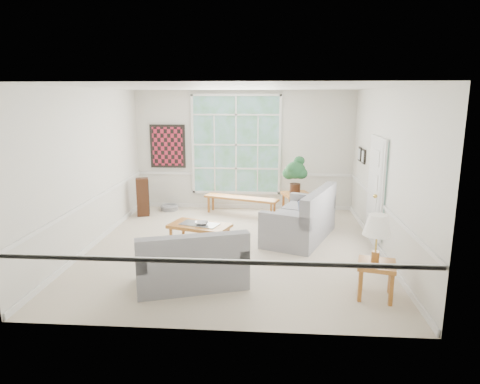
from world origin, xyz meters
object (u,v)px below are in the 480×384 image
at_px(loveseat_front, 191,257).
at_px(end_table, 296,206).
at_px(coffee_table, 200,235).
at_px(side_table, 376,280).
at_px(loveseat_right, 300,213).

distance_m(loveseat_front, end_table, 4.25).
distance_m(coffee_table, side_table, 3.51).
bearing_deg(end_table, loveseat_front, -115.35).
relative_size(loveseat_right, side_table, 3.65).
relative_size(loveseat_front, coffee_table, 1.43).
bearing_deg(loveseat_right, end_table, 110.98).
relative_size(loveseat_right, loveseat_front, 1.17).
relative_size(coffee_table, side_table, 2.18).
bearing_deg(end_table, loveseat_right, -90.88).
height_order(loveseat_front, coffee_table, loveseat_front).
xyz_separation_m(loveseat_right, side_table, (0.93, -2.59, -0.26)).
distance_m(end_table, side_table, 4.18).
height_order(end_table, side_table, end_table).
height_order(loveseat_front, side_table, loveseat_front).
height_order(loveseat_right, side_table, loveseat_right).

